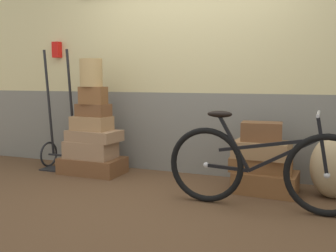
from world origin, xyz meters
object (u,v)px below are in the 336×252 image
suitcase_6 (266,182)px  burlap_sack (334,167)px  suitcase_4 (93,110)px  suitcase_7 (261,164)px  suitcase_1 (91,149)px  suitcase_8 (262,149)px  suitcase_0 (93,165)px  suitcase_5 (93,95)px  suitcase_3 (92,123)px  suitcase_9 (262,132)px  luggage_trolley (60,142)px  bicycle (262,167)px  wicker_basket (91,73)px  suitcase_2 (94,136)px

suitcase_6 → burlap_sack: burlap_sack is taller
suitcase_4 → suitcase_6: size_ratio=0.64×
suitcase_7 → burlap_sack: bearing=-1.3°
suitcase_1 → burlap_sack: 2.60m
suitcase_8 → suitcase_7: bearing=106.0°
suitcase_0 → suitcase_5: size_ratio=2.46×
suitcase_7 → burlap_sack: size_ratio=1.00×
suitcase_0 → suitcase_1: 0.19m
suitcase_0 → suitcase_3: size_ratio=1.66×
suitcase_8 → suitcase_9: size_ratio=1.37×
suitcase_9 → luggage_trolley: size_ratio=0.26×
burlap_sack → bicycle: 0.79m
suitcase_3 → suitcase_6: (1.98, -0.03, -0.49)m
suitcase_1 → suitcase_3: (0.01, 0.02, 0.30)m
suitcase_9 → wicker_basket: 2.00m
suitcase_1 → suitcase_0: bearing=68.9°
burlap_sack → suitcase_5: bearing=-179.1°
suitcase_2 → bicycle: (1.99, -0.54, -0.09)m
suitcase_7 → luggage_trolley: luggage_trolley is taller
suitcase_4 → suitcase_6: (1.97, -0.05, -0.64)m
suitcase_1 → burlap_sack: size_ratio=0.97×
wicker_basket → burlap_sack: size_ratio=0.54×
suitcase_3 → suitcase_8: suitcase_3 is taller
suitcase_2 → suitcase_7: 1.91m
suitcase_5 → suitcase_4: bearing=122.7°
suitcase_1 → suitcase_6: suitcase_1 is taller
suitcase_1 → suitcase_7: size_ratio=0.96×
suitcase_1 → suitcase_5: size_ratio=1.93×
suitcase_2 → suitcase_0: bearing=-173.3°
suitcase_5 → bicycle: (1.98, -0.51, -0.56)m
burlap_sack → suitcase_7: bearing=-178.9°
suitcase_2 → suitcase_4: suitcase_4 is taller
suitcase_3 → suitcase_2: bearing=16.3°
suitcase_1 → luggage_trolley: size_ratio=0.39×
suitcase_1 → suitcase_6: bearing=0.3°
suitcase_9 → suitcase_6: bearing=-35.5°
suitcase_0 → suitcase_3: suitcase_3 is taller
suitcase_6 → suitcase_8: 0.32m
suitcase_2 → suitcase_8: bearing=3.3°
suitcase_5 → suitcase_6: 2.10m
suitcase_8 → suitcase_0: bearing=-176.1°
suitcase_2 → suitcase_5: suitcase_5 is taller
suitcase_2 → luggage_trolley: size_ratio=0.41×
suitcase_0 → suitcase_4: suitcase_4 is taller
suitcase_0 → suitcase_6: bearing=-0.8°
suitcase_6 → burlap_sack: bearing=8.4°
suitcase_5 → suitcase_9: bearing=-1.4°
suitcase_1 → suitcase_4: (0.03, 0.04, 0.46)m
suitcase_2 → suitcase_5: 0.47m
suitcase_2 → suitcase_9: 1.90m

